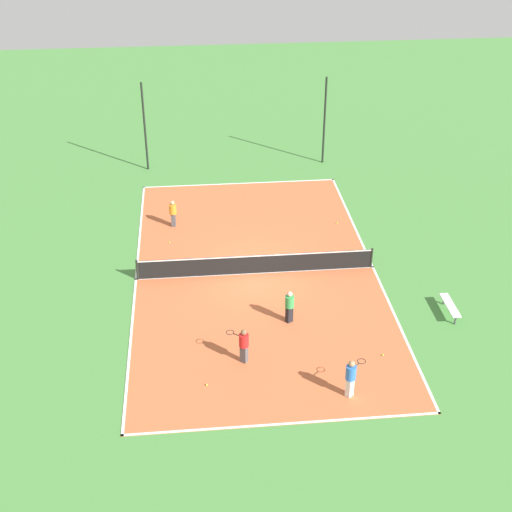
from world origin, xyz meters
TOP-DOWN VIEW (x-y plane):
  - ground_plane at (0.00, 0.00)m, footprint 80.00×80.00m
  - court_surface at (0.00, 0.00)m, footprint 10.72×19.05m
  - tennis_net at (0.00, 0.00)m, footprint 10.52×0.10m
  - bench at (7.54, -3.86)m, footprint 0.36×1.71m
  - player_center_orange at (-3.66, 4.80)m, footprint 0.41×0.41m
  - player_coach_red at (-1.05, -6.10)m, footprint 0.94×0.83m
  - player_far_green at (0.97, -3.77)m, footprint 0.50×0.50m
  - player_near_blue at (2.46, -8.31)m, footprint 0.92×0.87m
  - tennis_ball_right_alley at (4.17, -6.28)m, footprint 0.07×0.07m
  - tennis_ball_far_baseline at (-3.86, 3.08)m, footprint 0.07×0.07m
  - tennis_ball_near_net at (-2.48, -7.32)m, footprint 0.07×0.07m
  - tennis_ball_midcourt at (4.50, 4.23)m, footprint 0.07×0.07m
  - fence_post_back_left at (-5.16, 12.02)m, footprint 0.12×0.12m
  - fence_post_back_right at (5.16, 12.02)m, footprint 0.12×0.12m

SIDE VIEW (x-z plane):
  - ground_plane at x=0.00m, z-range 0.00..0.00m
  - court_surface at x=0.00m, z-range 0.00..0.02m
  - tennis_ball_right_alley at x=4.17m, z-range 0.02..0.09m
  - tennis_ball_far_baseline at x=-3.86m, z-range 0.02..0.09m
  - tennis_ball_near_net at x=-2.48m, z-range 0.02..0.09m
  - tennis_ball_midcourt at x=4.50m, z-range 0.02..0.09m
  - bench at x=7.54m, z-range 0.17..0.62m
  - tennis_net at x=0.00m, z-range 0.03..0.99m
  - player_center_orange at x=-3.66m, z-range 0.10..1.48m
  - player_far_green at x=0.97m, z-range 0.11..1.53m
  - player_coach_red at x=-1.05m, z-range 0.12..1.56m
  - player_near_blue at x=2.46m, z-range 0.13..1.64m
  - fence_post_back_left at x=-5.16m, z-range 0.00..5.15m
  - fence_post_back_right at x=5.16m, z-range 0.00..5.15m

